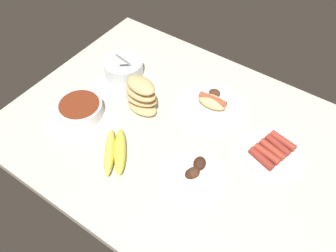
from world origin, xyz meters
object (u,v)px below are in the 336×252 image
(plate_hotdog_assembled, at_px, (212,104))
(bowl_coleslaw, at_px, (124,67))
(banana_bunch, at_px, (115,151))
(bowl_chili, at_px, (80,109))
(plate_grilled_meat, at_px, (193,174))
(plate_sausages, at_px, (272,151))
(bread_stack, at_px, (141,96))

(plate_hotdog_assembled, relative_size, bowl_coleslaw, 1.58)
(banana_bunch, bearing_deg, bowl_chili, 162.72)
(plate_hotdog_assembled, height_order, bowl_coleslaw, bowl_coleslaw)
(plate_hotdog_assembled, relative_size, banana_bunch, 1.29)
(plate_grilled_meat, bearing_deg, bowl_coleslaw, 152.94)
(bowl_chili, xyz_separation_m, plate_sausages, (0.65, 0.23, -0.02))
(plate_grilled_meat, relative_size, bowl_chili, 1.12)
(plate_grilled_meat, distance_m, bowl_chili, 0.48)
(bowl_coleslaw, bearing_deg, banana_bunch, -54.46)
(plate_hotdog_assembled, xyz_separation_m, banana_bunch, (-0.15, -0.37, 0.00))
(bowl_coleslaw, distance_m, plate_grilled_meat, 0.55)
(bread_stack, height_order, plate_sausages, bread_stack)
(plate_sausages, xyz_separation_m, banana_bunch, (-0.42, -0.30, 0.01))
(bowl_coleslaw, relative_size, plate_sausages, 0.78)
(bread_stack, xyz_separation_m, plate_hotdog_assembled, (0.21, 0.16, -0.06))
(bowl_coleslaw, relative_size, plate_grilled_meat, 0.86)
(bread_stack, distance_m, bowl_coleslaw, 0.22)
(plate_grilled_meat, height_order, bowl_chili, bowl_chili)
(bread_stack, relative_size, plate_hotdog_assembled, 0.58)
(bowl_chili, bearing_deg, plate_grilled_meat, 1.26)
(plate_sausages, bearing_deg, bowl_coleslaw, 177.47)
(bowl_chili, height_order, plate_sausages, bowl_chili)
(plate_grilled_meat, bearing_deg, plate_hotdog_assembled, 109.60)
(bread_stack, xyz_separation_m, bowl_chili, (-0.17, -0.14, -0.04))
(bowl_coleslaw, bearing_deg, plate_grilled_meat, -27.06)
(plate_hotdog_assembled, height_order, banana_bunch, plate_hotdog_assembled)
(bowl_coleslaw, height_order, bowl_chili, bowl_coleslaw)
(bowl_coleslaw, relative_size, banana_bunch, 0.81)
(plate_sausages, bearing_deg, banana_bunch, -144.35)
(bowl_coleslaw, bearing_deg, bread_stack, -32.61)
(bowl_chili, xyz_separation_m, banana_bunch, (0.22, -0.07, -0.01))
(bowl_coleslaw, bearing_deg, bowl_chili, -87.20)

